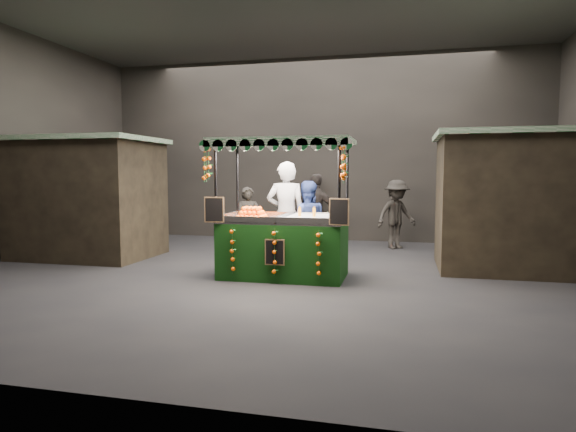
# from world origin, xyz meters

# --- Properties ---
(ground) EXTENTS (12.00, 12.00, 0.00)m
(ground) POSITION_xyz_m (0.00, 0.00, 0.00)
(ground) COLOR black
(ground) RESTS_ON ground
(market_hall) EXTENTS (12.10, 10.10, 5.05)m
(market_hall) POSITION_xyz_m (0.00, 0.00, 3.38)
(market_hall) COLOR black
(market_hall) RESTS_ON ground
(neighbour_stall_left) EXTENTS (3.00, 2.20, 2.60)m
(neighbour_stall_left) POSITION_xyz_m (-4.40, 1.00, 1.31)
(neighbour_stall_left) COLOR black
(neighbour_stall_left) RESTS_ON ground
(neighbour_stall_right) EXTENTS (3.00, 2.20, 2.60)m
(neighbour_stall_right) POSITION_xyz_m (4.40, 1.50, 1.31)
(neighbour_stall_right) COLOR black
(neighbour_stall_right) RESTS_ON ground
(juice_stall) EXTENTS (2.50, 1.47, 2.42)m
(juice_stall) POSITION_xyz_m (0.30, -0.14, 0.75)
(juice_stall) COLOR black
(juice_stall) RESTS_ON ground
(vendor_grey) EXTENTS (0.83, 0.62, 2.05)m
(vendor_grey) POSITION_xyz_m (0.12, 0.76, 1.03)
(vendor_grey) COLOR gray
(vendor_grey) RESTS_ON ground
(vendor_blue) EXTENTS (0.94, 0.80, 1.68)m
(vendor_blue) POSITION_xyz_m (0.48, 0.98, 0.84)
(vendor_blue) COLOR navy
(vendor_blue) RESTS_ON ground
(shopper_0) EXTENTS (0.65, 0.53, 1.53)m
(shopper_0) POSITION_xyz_m (-0.98, 1.80, 0.77)
(shopper_0) COLOR black
(shopper_0) RESTS_ON ground
(shopper_1) EXTENTS (0.93, 0.95, 1.54)m
(shopper_1) POSITION_xyz_m (3.64, 1.80, 0.77)
(shopper_1) COLOR #2C2624
(shopper_1) RESTS_ON ground
(shopper_2) EXTENTS (1.14, 0.68, 1.82)m
(shopper_2) POSITION_xyz_m (0.33, 2.90, 0.91)
(shopper_2) COLOR #2A2422
(shopper_2) RESTS_ON ground
(shopper_3) EXTENTS (1.24, 1.15, 1.68)m
(shopper_3) POSITION_xyz_m (2.17, 3.78, 0.84)
(shopper_3) COLOR black
(shopper_3) RESTS_ON ground
(shopper_4) EXTENTS (0.92, 0.90, 1.60)m
(shopper_4) POSITION_xyz_m (-4.50, 2.69, 0.80)
(shopper_4) COLOR black
(shopper_4) RESTS_ON ground
(shopper_5) EXTENTS (1.37, 1.84, 1.93)m
(shopper_5) POSITION_xyz_m (4.50, 2.86, 0.96)
(shopper_5) COLOR #2D2524
(shopper_5) RESTS_ON ground
(shopper_6) EXTENTS (0.72, 0.79, 1.82)m
(shopper_6) POSITION_xyz_m (0.01, 4.60, 0.91)
(shopper_6) COLOR #2C2524
(shopper_6) RESTS_ON ground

